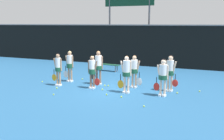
% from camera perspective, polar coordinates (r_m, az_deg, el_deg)
% --- Properties ---
extents(ground_plane, '(140.00, 140.00, 0.00)m').
position_cam_1_polar(ground_plane, '(13.32, 0.06, -3.99)').
color(ground_plane, '#235684').
extents(fence_windscreen, '(60.00, 0.08, 3.15)m').
position_cam_1_polar(fence_windscreen, '(19.93, 8.31, 5.28)').
color(fence_windscreen, black).
rests_on(fence_windscreen, ground_plane).
extents(scoreboard, '(4.22, 0.15, 5.86)m').
position_cam_1_polar(scoreboard, '(22.20, 3.71, 13.76)').
color(scoreboard, '#515156').
rests_on(scoreboard, ground_plane).
extents(bench_courtside, '(2.20, 0.64, 0.47)m').
position_cam_1_polar(bench_courtside, '(18.13, -1.52, 1.15)').
color(bench_courtside, '#19472D').
rests_on(bench_courtside, ground_plane).
extents(player_0, '(0.61, 0.33, 1.71)m').
position_cam_1_polar(player_0, '(13.94, -11.65, 0.64)').
color(player_0, tan).
rests_on(player_0, ground_plane).
extents(player_1, '(0.64, 0.35, 1.66)m').
position_cam_1_polar(player_1, '(13.10, -4.32, 0.05)').
color(player_1, '#8C664C').
rests_on(player_1, ground_plane).
extents(player_2, '(0.67, 0.38, 1.77)m').
position_cam_1_polar(player_2, '(12.23, 3.15, -0.26)').
color(player_2, beige).
rests_on(player_2, ground_plane).
extents(player_3, '(0.67, 0.40, 1.70)m').
position_cam_1_polar(player_3, '(11.90, 11.05, -0.87)').
color(player_3, beige).
rests_on(player_3, ground_plane).
extents(player_4, '(0.67, 0.38, 1.74)m').
position_cam_1_polar(player_4, '(14.82, -9.19, 1.39)').
color(player_4, tan).
rests_on(player_4, ground_plane).
extents(player_5, '(0.66, 0.40, 1.81)m').
position_cam_1_polar(player_5, '(13.93, -3.00, 1.20)').
color(player_5, '#8C664C').
rests_on(player_5, ground_plane).
extents(player_6, '(0.66, 0.38, 1.67)m').
position_cam_1_polar(player_6, '(13.28, 4.91, 0.27)').
color(player_6, tan).
rests_on(player_6, ground_plane).
extents(player_7, '(0.62, 0.35, 1.76)m').
position_cam_1_polar(player_7, '(12.81, 12.60, -0.03)').
color(player_7, beige).
rests_on(player_7, ground_plane).
extents(tennis_ball_0, '(0.07, 0.07, 0.07)m').
position_cam_1_polar(tennis_ball_0, '(11.66, 2.05, -5.87)').
color(tennis_ball_0, '#CCE033').
rests_on(tennis_ball_0, ground_plane).
extents(tennis_ball_1, '(0.07, 0.07, 0.07)m').
position_cam_1_polar(tennis_ball_1, '(12.92, -2.12, -4.27)').
color(tennis_ball_1, '#CCE033').
rests_on(tennis_ball_1, ground_plane).
extents(tennis_ball_2, '(0.06, 0.06, 0.06)m').
position_cam_1_polar(tennis_ball_2, '(12.34, -12.60, -5.23)').
color(tennis_ball_2, '#CCE033').
rests_on(tennis_ball_2, ground_plane).
extents(tennis_ball_3, '(0.07, 0.07, 0.07)m').
position_cam_1_polar(tennis_ball_3, '(10.48, 6.96, -7.83)').
color(tennis_ball_3, '#CCE033').
rests_on(tennis_ball_3, ground_plane).
extents(tennis_ball_4, '(0.07, 0.07, 0.07)m').
position_cam_1_polar(tennis_ball_4, '(13.31, 18.53, -4.39)').
color(tennis_ball_4, '#CCE033').
rests_on(tennis_ball_4, ground_plane).
extents(tennis_ball_5, '(0.07, 0.07, 0.07)m').
position_cam_1_polar(tennis_ball_5, '(12.68, 14.01, -4.86)').
color(tennis_ball_5, '#CCE033').
rests_on(tennis_ball_5, ground_plane).
extents(tennis_ball_6, '(0.07, 0.07, 0.07)m').
position_cam_1_polar(tennis_ball_6, '(15.14, -14.93, -2.47)').
color(tennis_ball_6, '#CCE033').
rests_on(tennis_ball_6, ground_plane).
extents(tennis_ball_7, '(0.07, 0.07, 0.07)m').
position_cam_1_polar(tennis_ball_7, '(13.51, -11.92, -3.85)').
color(tennis_ball_7, '#CCE033').
rests_on(tennis_ball_7, ground_plane).
extents(tennis_ball_8, '(0.07, 0.07, 0.07)m').
position_cam_1_polar(tennis_ball_8, '(13.71, -0.83, -3.43)').
color(tennis_ball_8, '#CCE033').
rests_on(tennis_ball_8, ground_plane).
extents(tennis_ball_9, '(0.07, 0.07, 0.07)m').
position_cam_1_polar(tennis_ball_9, '(13.75, -1.58, -3.39)').
color(tennis_ball_9, '#CCE033').
rests_on(tennis_ball_9, ground_plane).
extents(tennis_ball_10, '(0.07, 0.07, 0.07)m').
position_cam_1_polar(tennis_ball_10, '(12.04, -1.18, -5.36)').
color(tennis_ball_10, '#CCE033').
rests_on(tennis_ball_10, ground_plane).
extents(tennis_ball_11, '(0.07, 0.07, 0.07)m').
position_cam_1_polar(tennis_ball_11, '(15.41, -6.49, -1.96)').
color(tennis_ball_11, '#CCE033').
rests_on(tennis_ball_11, ground_plane).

